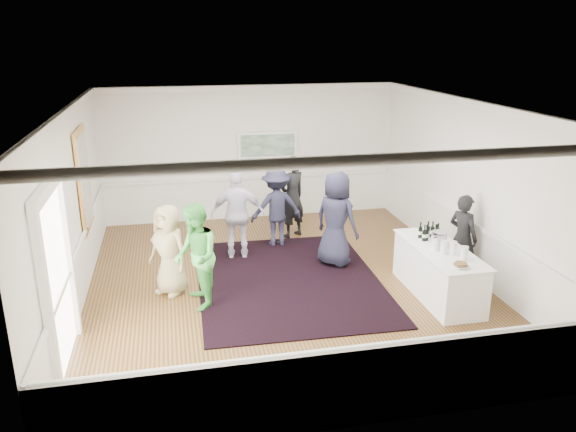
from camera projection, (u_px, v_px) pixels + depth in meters
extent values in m
plane|color=brown|center=(285.00, 283.00, 10.20)|extent=(8.00, 8.00, 0.00)
cube|color=white|center=(285.00, 105.00, 9.21)|extent=(7.00, 8.00, 0.02)
cube|color=white|center=(72.00, 211.00, 9.01)|extent=(0.02, 8.00, 3.20)
cube|color=white|center=(469.00, 188.00, 10.40)|extent=(0.02, 8.00, 3.20)
cube|color=white|center=(251.00, 153.00, 13.42)|extent=(7.00, 0.02, 3.20)
cube|color=white|center=(361.00, 301.00, 5.98)|extent=(7.00, 0.02, 3.20)
cube|color=gold|center=(84.00, 180.00, 10.16)|extent=(0.04, 1.25, 1.85)
cube|color=white|center=(85.00, 180.00, 10.17)|extent=(0.01, 1.05, 1.65)
cube|color=white|center=(48.00, 311.00, 6.62)|extent=(0.10, 0.14, 2.40)
cube|color=white|center=(69.00, 259.00, 8.14)|extent=(0.10, 0.14, 2.40)
cube|color=white|center=(47.00, 189.00, 6.98)|extent=(0.10, 1.78, 0.16)
cube|color=white|center=(57.00, 283.00, 7.37)|extent=(0.02, 1.50, 2.40)
cube|color=white|center=(268.00, 145.00, 13.40)|extent=(1.44, 0.05, 0.66)
cube|color=#25633A|center=(268.00, 145.00, 13.37)|extent=(1.30, 0.01, 0.52)
cube|color=black|center=(289.00, 280.00, 10.31)|extent=(3.38, 4.36, 0.02)
cube|color=white|center=(438.00, 272.00, 9.61)|extent=(0.76, 2.09, 0.85)
cube|color=white|center=(440.00, 249.00, 9.47)|extent=(0.82, 2.15, 0.02)
imported|color=black|center=(463.00, 237.00, 10.17)|extent=(0.59, 0.69, 1.61)
imported|color=tan|center=(169.00, 250.00, 9.59)|extent=(0.92, 0.91, 1.60)
imported|color=green|center=(196.00, 257.00, 9.08)|extent=(0.77, 0.93, 1.76)
imported|color=silver|center=(238.00, 214.00, 11.12)|extent=(1.11, 0.57, 1.82)
imported|color=#212137|center=(276.00, 207.00, 11.80)|extent=(1.14, 0.72, 1.69)
imported|color=black|center=(292.00, 197.00, 12.29)|extent=(0.80, 0.72, 1.82)
imported|color=#212137|center=(336.00, 219.00, 10.77)|extent=(1.03, 1.07, 1.86)
cylinder|color=#7EAA3C|center=(444.00, 247.00, 9.20)|extent=(0.12, 0.12, 0.24)
cylinder|color=#EB456C|center=(453.00, 247.00, 9.17)|extent=(0.12, 0.12, 0.24)
cylinder|color=#63AC3D|center=(435.00, 244.00, 9.34)|extent=(0.12, 0.12, 0.24)
cylinder|color=beige|center=(464.00, 253.00, 8.95)|extent=(0.12, 0.12, 0.24)
cylinder|color=gold|center=(435.00, 243.00, 9.38)|extent=(0.12, 0.12, 0.24)
cylinder|color=silver|center=(439.00, 239.00, 9.57)|extent=(0.26, 0.26, 0.25)
imported|color=white|center=(461.00, 266.00, 8.68)|extent=(0.24, 0.24, 0.06)
cylinder|color=brown|center=(461.00, 264.00, 8.67)|extent=(0.19, 0.19, 0.04)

